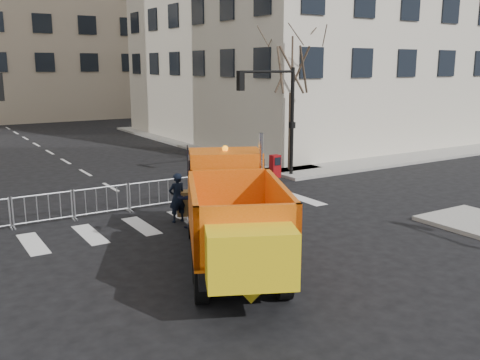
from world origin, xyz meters
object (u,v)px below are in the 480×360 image
plow_truck (232,212)px  cop_a (177,198)px  cop_c (247,202)px  cop_b (191,198)px  newspaper_box (275,166)px

plow_truck → cop_a: size_ratio=5.23×
cop_a → cop_c: (1.98, -1.53, -0.10)m
plow_truck → cop_b: (0.72, 3.90, -0.55)m
cop_c → plow_truck: bearing=-19.7°
cop_c → newspaper_box: cop_c is taller
cop_a → newspaper_box: size_ratio=1.62×
cop_b → cop_a: bearing=-82.2°
cop_b → newspaper_box: (6.94, 4.76, -0.32)m
cop_a → cop_b: bearing=95.2°
plow_truck → cop_a: 4.83m
cop_b → newspaper_box: cop_b is taller
plow_truck → newspaper_box: bearing=-16.5°
newspaper_box → cop_b: bearing=-142.8°
plow_truck → newspaper_box: (7.66, 8.65, -0.88)m
plow_truck → newspaper_box: 11.59m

